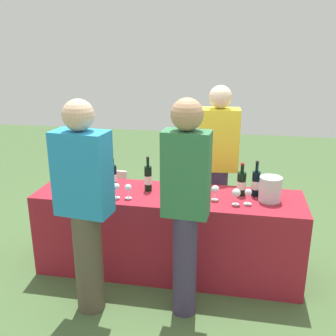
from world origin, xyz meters
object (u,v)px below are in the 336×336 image
(wine_glass_2, at_px, (128,188))
(wine_glass_5, at_px, (248,193))
(wine_bottle_5, at_px, (199,181))
(wine_glass_3, at_px, (215,190))
(wine_bottle_4, at_px, (176,180))
(guest_0, at_px, (85,203))
(ice_bucket, at_px, (270,189))
(server_pouring, at_px, (218,162))
(wine_glass_4, at_px, (236,193))
(guest_1, at_px, (186,201))
(wine_bottle_0, at_px, (78,172))
(wine_bottle_1, at_px, (108,173))
(wine_glass_0, at_px, (105,183))
(wine_bottle_6, at_px, (241,183))
(wine_glass_1, at_px, (116,187))
(wine_bottle_2, at_px, (113,176))
(menu_board, at_px, (107,198))
(wine_bottle_3, at_px, (148,178))
(wine_bottle_7, at_px, (256,183))

(wine_glass_2, xyz_separation_m, wine_glass_5, (1.04, 0.06, 0.00))
(wine_bottle_5, height_order, wine_glass_3, wine_bottle_5)
(wine_bottle_4, bearing_deg, guest_0, -128.53)
(ice_bucket, relative_size, server_pouring, 0.13)
(wine_bottle_5, height_order, wine_glass_4, wine_bottle_5)
(wine_glass_4, height_order, ice_bucket, ice_bucket)
(wine_bottle_4, relative_size, guest_1, 0.19)
(wine_bottle_0, xyz_separation_m, wine_bottle_1, (0.30, 0.01, 0.01))
(wine_glass_4, relative_size, guest_1, 0.08)
(wine_bottle_1, distance_m, guest_0, 0.85)
(wine_glass_0, height_order, wine_glass_4, wine_glass_4)
(wine_bottle_4, relative_size, wine_glass_2, 2.49)
(wine_glass_3, height_order, server_pouring, server_pouring)
(wine_bottle_5, relative_size, wine_glass_0, 2.45)
(wine_bottle_6, bearing_deg, guest_1, -120.80)
(wine_bottle_1, distance_m, wine_glass_1, 0.39)
(wine_bottle_4, height_order, wine_glass_3, wine_bottle_4)
(wine_bottle_1, height_order, guest_0, guest_0)
(wine_bottle_2, relative_size, wine_bottle_6, 1.01)
(wine_bottle_2, height_order, server_pouring, server_pouring)
(wine_bottle_0, height_order, wine_bottle_2, wine_bottle_2)
(wine_bottle_1, bearing_deg, wine_bottle_2, -46.28)
(wine_bottle_1, bearing_deg, wine_glass_3, -12.04)
(ice_bucket, relative_size, guest_0, 0.13)
(wine_bottle_2, height_order, wine_glass_3, wine_bottle_2)
(menu_board, bearing_deg, wine_bottle_4, -37.07)
(wine_glass_0, bearing_deg, menu_board, 109.42)
(wine_glass_5, bearing_deg, wine_bottle_3, 170.35)
(wine_bottle_2, relative_size, menu_board, 0.43)
(wine_bottle_5, height_order, wine_glass_2, wine_bottle_5)
(wine_bottle_3, height_order, menu_board, wine_bottle_3)
(wine_bottle_0, distance_m, ice_bucket, 1.84)
(wine_bottle_6, height_order, wine_glass_4, wine_bottle_6)
(ice_bucket, bearing_deg, wine_bottle_4, 176.81)
(wine_glass_0, relative_size, wine_glass_1, 0.95)
(wine_bottle_7, xyz_separation_m, guest_1, (-0.54, -0.70, 0.08))
(wine_glass_5, bearing_deg, wine_glass_3, 172.17)
(wine_glass_2, distance_m, ice_bucket, 1.24)
(wine_bottle_3, bearing_deg, wine_glass_4, -12.93)
(wine_bottle_0, bearing_deg, guest_0, -63.92)
(wine_glass_2, bearing_deg, guest_0, -110.76)
(wine_glass_2, relative_size, guest_1, 0.08)
(wine_glass_2, relative_size, ice_bucket, 0.61)
(wine_bottle_0, relative_size, server_pouring, 0.17)
(wine_bottle_3, bearing_deg, wine_bottle_4, 0.70)
(wine_glass_2, bearing_deg, wine_glass_5, 3.55)
(wine_bottle_5, relative_size, wine_glass_5, 2.33)
(wine_bottle_1, xyz_separation_m, ice_bucket, (1.53, -0.15, -0.00))
(wine_bottle_2, xyz_separation_m, menu_board, (-0.34, 0.72, -0.55))
(wine_bottle_5, relative_size, server_pouring, 0.19)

